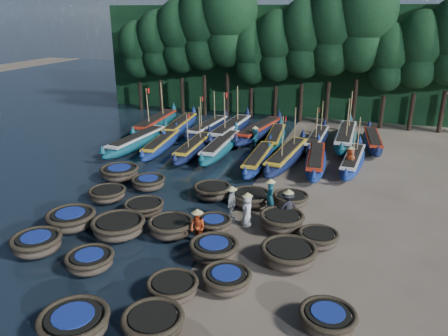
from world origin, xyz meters
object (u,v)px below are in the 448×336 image
(coracle_19, at_px, (318,238))
(long_boat_9, at_px, (156,123))
(coracle_15, at_px, (107,194))
(fisherman_0, at_px, (247,209))
(coracle_23, at_px, (250,198))
(fisherman_6, at_px, (350,160))
(coracle_20, at_px, (120,172))
(long_boat_5, at_px, (259,159))
(long_boat_7, at_px, (316,161))
(coracle_6, at_px, (90,261))
(fisherman_1, at_px, (270,195))
(long_boat_8, at_px, (353,161))
(long_boat_13, at_px, (259,131))
(coracle_18, at_px, (282,221))
(coracle_21, at_px, (148,183))
(coracle_22, at_px, (212,191))
(long_boat_16, at_px, (346,137))
(long_boat_4, at_px, (221,147))
(long_boat_11, at_px, (208,128))
(long_boat_15, at_px, (317,139))
(long_boat_6, at_px, (287,156))
(coracle_2, at_px, (74,324))
(coracle_14, at_px, (288,254))
(fisherman_3, at_px, (288,207))
(long_boat_3, at_px, (194,148))
(coracle_17, at_px, (214,224))
(coracle_7, at_px, (173,288))
(coracle_10, at_px, (71,219))
(long_boat_14, at_px, (275,138))
(fisherman_5, at_px, (255,137))
(long_boat_10, at_px, (180,126))
(coracle_8, at_px, (226,279))
(coracle_9, at_px, (327,319))
(long_boat_2, at_px, (161,144))
(coracle_5, at_px, (37,243))
(fisherman_2, at_px, (197,226))
(coracle_16, at_px, (144,207))
(long_boat_12, at_px, (231,130))
(coracle_13, at_px, (214,250))
(coracle_3, at_px, (153,324))
(coracle_11, at_px, (118,227))
(long_boat_1, at_px, (137,141))

(coracle_19, xyz_separation_m, long_boat_9, (-15.30, 15.02, 0.22))
(coracle_15, xyz_separation_m, fisherman_0, (7.77, -0.40, 0.47))
(coracle_23, distance_m, fisherman_6, 7.94)
(coracle_15, relative_size, coracle_20, 0.90)
(long_boat_5, xyz_separation_m, long_boat_7, (3.54, 0.76, 0.01))
(coracle_6, distance_m, fisherman_0, 7.29)
(coracle_20, bearing_deg, fisherman_1, -10.02)
(long_boat_8, height_order, long_boat_13, long_boat_8)
(coracle_6, bearing_deg, coracle_18, 40.77)
(coracle_21, distance_m, coracle_22, 3.84)
(long_boat_16, bearing_deg, coracle_21, -128.23)
(long_boat_4, relative_size, long_boat_11, 1.05)
(coracle_19, bearing_deg, coracle_15, 173.59)
(long_boat_15, bearing_deg, long_boat_7, -81.77)
(coracle_18, distance_m, fisherman_1, 1.90)
(coracle_20, distance_m, long_boat_6, 10.66)
(coracle_2, bearing_deg, coracle_14, 47.74)
(coracle_6, height_order, fisherman_3, fisherman_3)
(long_boat_3, relative_size, fisherman_0, 4.20)
(coracle_17, xyz_separation_m, long_boat_15, (2.76, 14.98, 0.13))
(long_boat_9, bearing_deg, fisherman_0, -54.03)
(coracle_7, distance_m, coracle_10, 7.30)
(long_boat_14, distance_m, fisherman_5, 1.91)
(coracle_23, distance_m, long_boat_10, 15.19)
(coracle_10, relative_size, fisherman_3, 1.27)
(coracle_10, xyz_separation_m, long_boat_15, (9.06, 16.84, 0.02))
(coracle_8, distance_m, long_boat_8, 15.23)
(coracle_7, bearing_deg, coracle_17, 93.23)
(coracle_2, distance_m, long_boat_13, 23.47)
(coracle_9, height_order, long_boat_4, long_boat_4)
(long_boat_2, xyz_separation_m, long_boat_10, (-0.77, 5.10, 0.05))
(coracle_17, distance_m, long_boat_15, 15.24)
(coracle_5, distance_m, fisherman_2, 6.67)
(coracle_23, xyz_separation_m, long_boat_13, (-2.65, 12.42, 0.17))
(long_boat_9, bearing_deg, long_boat_4, -34.96)
(coracle_5, xyz_separation_m, fisherman_6, (11.68, 13.89, 0.43))
(coracle_19, bearing_deg, coracle_8, -123.73)
(long_boat_8, bearing_deg, long_boat_6, -167.29)
(coracle_6, bearing_deg, coracle_16, 93.99)
(long_boat_13, distance_m, fisherman_3, 14.64)
(long_boat_12, bearing_deg, coracle_15, -97.80)
(coracle_14, bearing_deg, coracle_7, -136.40)
(long_boat_3, relative_size, fisherman_5, 4.31)
(fisherman_1, bearing_deg, long_boat_8, 126.46)
(coracle_22, height_order, long_boat_2, long_boat_2)
(coracle_5, xyz_separation_m, coracle_13, (7.13, 1.84, 0.01))
(coracle_3, height_order, long_boat_7, long_boat_7)
(coracle_2, xyz_separation_m, long_boat_10, (-6.67, 23.08, 0.09))
(coracle_11, relative_size, long_boat_5, 0.40)
(coracle_2, distance_m, long_boat_1, 19.55)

